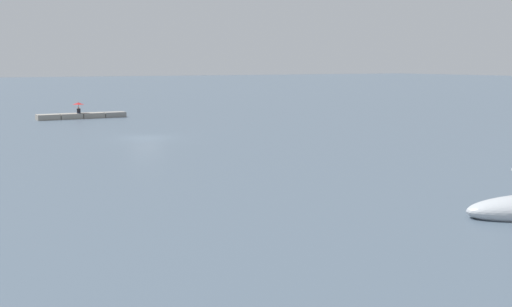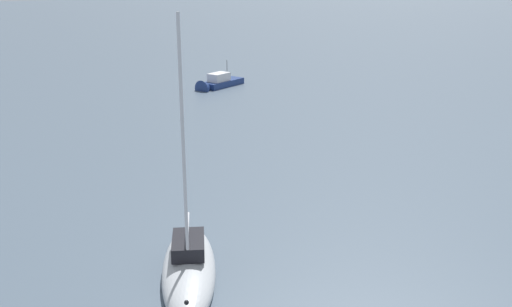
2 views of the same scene
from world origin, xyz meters
name	(u,v)px [view 2 (image 2 of 2)]	position (x,y,z in m)	size (l,w,h in m)	color
sailboat_grey_near	(189,267)	(-5.70, 34.48, 0.40)	(8.22, 5.13, 11.48)	#ADB2B7
motorboat_navy_mid	(217,84)	(31.45, 16.61, 0.38)	(4.57, 6.59, 3.58)	navy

